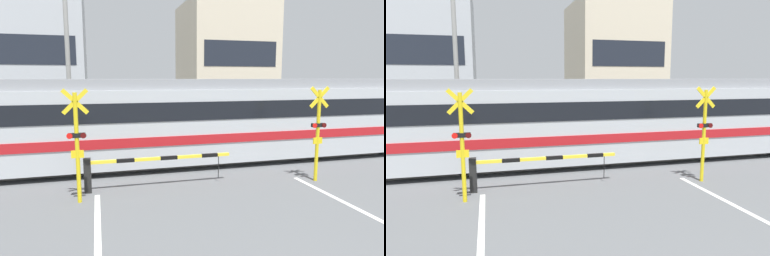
% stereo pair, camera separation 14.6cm
% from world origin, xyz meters
% --- Properties ---
extents(rail_track_near, '(50.00, 0.10, 0.08)m').
position_xyz_m(rail_track_near, '(0.00, 10.54, 0.04)').
color(rail_track_near, gray).
rests_on(rail_track_near, ground_plane).
extents(rail_track_far, '(50.00, 0.10, 0.08)m').
position_xyz_m(rail_track_far, '(0.00, 11.98, 0.04)').
color(rail_track_far, gray).
rests_on(rail_track_far, ground_plane).
extents(commuter_train, '(20.38, 2.83, 3.24)m').
position_xyz_m(commuter_train, '(2.49, 11.26, 1.74)').
color(commuter_train, '#B7BCC1').
rests_on(commuter_train, ground_plane).
extents(crossing_barrier_near, '(4.44, 0.20, 1.01)m').
position_xyz_m(crossing_barrier_near, '(-2.15, 8.60, 0.71)').
color(crossing_barrier_near, black).
rests_on(crossing_barrier_near, ground_plane).
extents(crossing_barrier_far, '(4.44, 0.20, 1.01)m').
position_xyz_m(crossing_barrier_far, '(2.15, 14.13, 0.71)').
color(crossing_barrier_far, black).
rests_on(crossing_barrier_far, ground_plane).
extents(crossing_signal_left, '(0.68, 0.15, 3.03)m').
position_xyz_m(crossing_signal_left, '(-3.62, 7.85, 1.67)').
color(crossing_signal_left, yellow).
rests_on(crossing_signal_left, ground_plane).
extents(crossing_signal_right, '(0.68, 0.15, 3.03)m').
position_xyz_m(crossing_signal_right, '(3.62, 7.85, 1.67)').
color(crossing_signal_right, yellow).
rests_on(crossing_signal_right, ground_plane).
extents(building_left_of_street, '(5.94, 6.75, 9.11)m').
position_xyz_m(building_left_of_street, '(-6.74, 25.39, 4.56)').
color(building_left_of_street, '#B2B7BC').
rests_on(building_left_of_street, ground_plane).
extents(building_right_of_street, '(6.69, 6.75, 9.14)m').
position_xyz_m(building_right_of_street, '(7.12, 25.39, 4.57)').
color(building_right_of_street, beige).
rests_on(building_right_of_street, ground_plane).
extents(utility_pole_streetside, '(0.22, 0.22, 7.36)m').
position_xyz_m(utility_pole_streetside, '(-4.37, 16.63, 3.68)').
color(utility_pole_streetside, gray).
rests_on(utility_pole_streetside, ground_plane).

